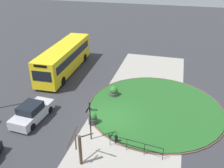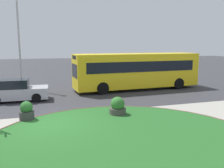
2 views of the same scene
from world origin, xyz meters
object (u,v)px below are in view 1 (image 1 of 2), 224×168
at_px(bollard_foreground, 116,139).
at_px(car_near_lane, 32,112).
at_px(street_tree_bare, 80,147).
at_px(signpost_directional, 90,119).
at_px(planter_near_signpost, 93,119).
at_px(planter_kerbside, 114,92).
at_px(bus_yellow, 65,58).

xyz_separation_m(bollard_foreground, car_near_lane, (0.96, 7.55, 0.33)).
xyz_separation_m(car_near_lane, street_tree_bare, (-3.53, -5.80, 0.68)).
bearing_deg(signpost_directional, bollard_foreground, -84.60).
distance_m(signpost_directional, car_near_lane, 5.90).
xyz_separation_m(signpost_directional, car_near_lane, (1.14, 5.66, -1.22)).
height_order(planter_near_signpost, street_tree_bare, street_tree_bare).
relative_size(planter_kerbside, street_tree_bare, 0.41).
bearing_deg(bus_yellow, signpost_directional, 31.29).
bearing_deg(planter_kerbside, bus_yellow, 59.44).
distance_m(bus_yellow, planter_near_signpost, 11.45).
relative_size(bollard_foreground, car_near_lane, 0.17).
relative_size(bus_yellow, planter_kerbside, 10.50).
bearing_deg(car_near_lane, bus_yellow, 12.59).
distance_m(bollard_foreground, bus_yellow, 14.32).
relative_size(car_near_lane, planter_kerbside, 4.00).
relative_size(planter_near_signpost, planter_kerbside, 0.99).
bearing_deg(signpost_directional, bus_yellow, 33.44).
distance_m(signpost_directional, bollard_foreground, 2.45).
xyz_separation_m(planter_kerbside, street_tree_bare, (-9.19, -0.21, 0.91)).
xyz_separation_m(signpost_directional, street_tree_bare, (-2.39, -0.13, -0.54)).
height_order(bus_yellow, planter_kerbside, bus_yellow).
relative_size(bollard_foreground, bus_yellow, 0.06).
xyz_separation_m(signpost_directional, planter_kerbside, (6.80, 0.08, -1.44)).
height_order(bus_yellow, street_tree_bare, bus_yellow).
bearing_deg(planter_near_signpost, bus_yellow, 36.55).
bearing_deg(car_near_lane, street_tree_bare, -118.17).
bearing_deg(planter_near_signpost, signpost_directional, -164.56).
bearing_deg(street_tree_bare, signpost_directional, 3.22).
height_order(bollard_foreground, planter_near_signpost, planter_near_signpost).
height_order(car_near_lane, street_tree_bare, street_tree_bare).
height_order(planter_kerbside, street_tree_bare, street_tree_bare).
bearing_deg(signpost_directional, planter_kerbside, 0.66).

